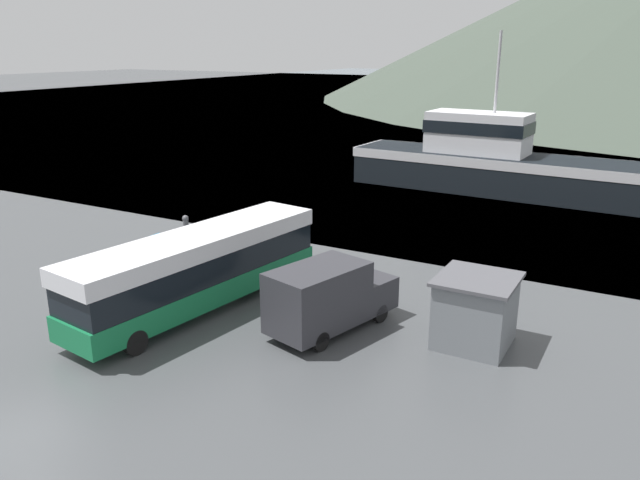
# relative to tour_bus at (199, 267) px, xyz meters

# --- Properties ---
(ground_plane) EXTENTS (400.00, 400.00, 0.00)m
(ground_plane) POSITION_rel_tour_bus_xyz_m (1.22, -9.25, -1.76)
(ground_plane) COLOR #424447
(water_surface) EXTENTS (240.00, 240.00, 0.00)m
(water_surface) POSITION_rel_tour_bus_xyz_m (1.22, 129.54, -1.76)
(water_surface) COLOR slate
(water_surface) RESTS_ON ground
(tour_bus) EXTENTS (3.98, 11.68, 3.11)m
(tour_bus) POSITION_rel_tour_bus_xyz_m (0.00, 0.00, 0.00)
(tour_bus) COLOR #146B3D
(tour_bus) RESTS_ON ground
(delivery_van) EXTENTS (3.35, 5.61, 2.58)m
(delivery_van) POSITION_rel_tour_bus_xyz_m (5.38, 0.74, -0.41)
(delivery_van) COLOR #2D2D33
(delivery_van) RESTS_ON ground
(fishing_boat) EXTENTS (22.26, 5.70, 11.04)m
(fishing_boat) POSITION_rel_tour_bus_xyz_m (5.14, 26.72, 0.32)
(fishing_boat) COLOR black
(fishing_boat) RESTS_ON water_surface
(storage_bin) EXTENTS (1.52, 1.32, 1.33)m
(storage_bin) POSITION_rel_tour_bus_xyz_m (-4.97, 3.18, -1.08)
(storage_bin) COLOR teal
(storage_bin) RESTS_ON ground
(dock_kiosk) EXTENTS (2.66, 2.76, 2.49)m
(dock_kiosk) POSITION_rel_tour_bus_xyz_m (10.37, 2.28, -0.50)
(dock_kiosk) COLOR slate
(dock_kiosk) RESTS_ON ground
(mooring_bollard) EXTENTS (0.37, 0.37, 0.71)m
(mooring_bollard) POSITION_rel_tour_bus_xyz_m (-8.35, 8.72, -1.38)
(mooring_bollard) COLOR #4C4C51
(mooring_bollard) RESTS_ON ground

